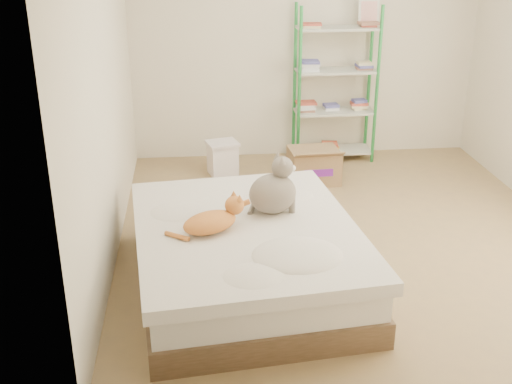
{
  "coord_description": "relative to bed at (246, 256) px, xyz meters",
  "views": [
    {
      "loc": [
        -1.25,
        -4.85,
        2.47
      ],
      "look_at": [
        -0.8,
        -0.48,
        0.62
      ],
      "focal_mm": 45.0,
      "sensor_mm": 36.0,
      "label": 1
    }
  ],
  "objects": [
    {
      "name": "room",
      "position": [
        0.9,
        0.78,
        1.05
      ],
      "size": [
        3.81,
        4.21,
        2.61
      ],
      "color": "#9A7B4C",
      "rests_on": "ground"
    },
    {
      "name": "bed",
      "position": [
        0.0,
        0.0,
        0.0
      ],
      "size": [
        1.74,
        2.08,
        0.49
      ],
      "rotation": [
        0.0,
        0.0,
        0.1
      ],
      "color": "brown",
      "rests_on": "ground"
    },
    {
      "name": "orange_cat",
      "position": [
        -0.26,
        -0.08,
        0.34
      ],
      "size": [
        0.53,
        0.43,
        0.19
      ],
      "primitive_type": null,
      "rotation": [
        0.0,
        0.0,
        0.46
      ],
      "color": "#C27443",
      "rests_on": "bed"
    },
    {
      "name": "grey_cat",
      "position": [
        0.21,
        0.21,
        0.46
      ],
      "size": [
        0.44,
        0.39,
        0.43
      ],
      "primitive_type": null,
      "rotation": [
        0.0,
        0.0,
        1.8
      ],
      "color": "gray",
      "rests_on": "bed"
    },
    {
      "name": "shelf_unit",
      "position": [
        1.21,
        2.66,
        0.6
      ],
      "size": [
        0.88,
        0.36,
        1.74
      ],
      "color": "green",
      "rests_on": "ground"
    },
    {
      "name": "cardboard_box",
      "position": [
        0.87,
        1.99,
        -0.07
      ],
      "size": [
        0.52,
        0.5,
        0.4
      ],
      "rotation": [
        0.0,
        0.0,
        0.06
      ],
      "color": "#957150",
      "rests_on": "ground"
    },
    {
      "name": "white_bin",
      "position": [
        -0.05,
        2.3,
        -0.07
      ],
      "size": [
        0.37,
        0.34,
        0.36
      ],
      "rotation": [
        0.0,
        0.0,
        0.25
      ],
      "color": "silver",
      "rests_on": "ground"
    }
  ]
}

